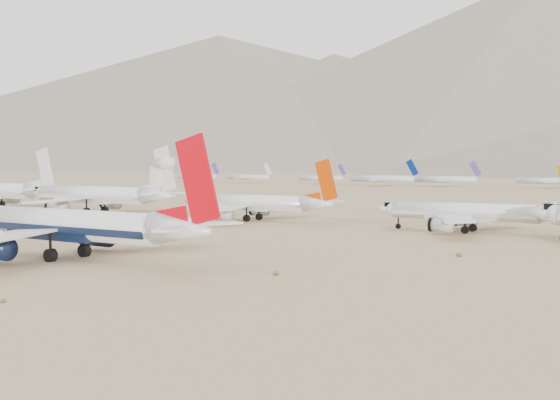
% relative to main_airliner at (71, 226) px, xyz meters
% --- Properties ---
extents(ground, '(7000.00, 7000.00, 0.00)m').
position_rel_main_airliner_xyz_m(ground, '(8.16, 2.66, -4.89)').
color(ground, '#977958').
rests_on(ground, ground).
extents(main_airliner, '(50.36, 49.19, 17.77)m').
position_rel_main_airliner_xyz_m(main_airliner, '(0.00, 0.00, 0.00)').
color(main_airliner, white).
rests_on(main_airliner, ground).
extents(row2_gold_tail, '(40.10, 39.22, 14.28)m').
position_rel_main_airliner_xyz_m(row2_gold_tail, '(36.83, 70.17, -0.89)').
color(row2_gold_tail, white).
rests_on(row2_gold_tail, ground).
extents(row2_orange_tail, '(42.10, 41.18, 15.02)m').
position_rel_main_airliner_xyz_m(row2_orange_tail, '(-16.50, 70.80, -0.67)').
color(row2_orange_tail, white).
rests_on(row2_orange_tail, ground).
extents(row2_white_trijet, '(52.23, 51.04, 18.51)m').
position_rel_main_airliner_xyz_m(row2_white_trijet, '(-64.07, 65.25, 0.47)').
color(row2_white_trijet, white).
rests_on(row2_white_trijet, ground).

